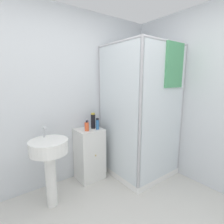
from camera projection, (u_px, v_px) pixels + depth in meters
wall_back at (53, 99)px, 2.42m from camera, size 6.40×0.06×2.50m
shower_enclosure at (140, 142)px, 2.77m from camera, size 0.93×0.96×2.02m
vanity_cabinet at (90, 154)px, 2.68m from camera, size 0.39×0.37×0.79m
sink at (49, 156)px, 2.03m from camera, size 0.44×0.44×0.96m
soap_dispenser at (87, 126)px, 2.51m from camera, size 0.06×0.06×0.16m
shampoo_bottle_tall_black at (93, 121)px, 2.62m from camera, size 0.07×0.07×0.24m
shampoo_bottle_blue at (97, 124)px, 2.58m from camera, size 0.05×0.05×0.17m
lotion_bottle_white at (87, 124)px, 2.68m from camera, size 0.05×0.05×0.15m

